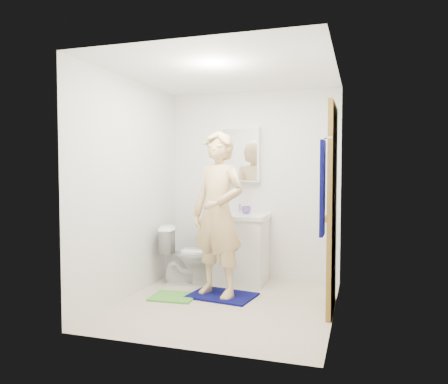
{
  "coord_description": "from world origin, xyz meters",
  "views": [
    {
      "loc": [
        1.34,
        -4.29,
        1.4
      ],
      "look_at": [
        -0.1,
        0.25,
        1.16
      ],
      "focal_mm": 35.0,
      "sensor_mm": 36.0,
      "label": 1
    }
  ],
  "objects_px": {
    "vanity_cabinet": "(236,250)",
    "soap_dispenser": "(212,206)",
    "towel": "(323,188)",
    "toothbrush_cup": "(246,210)",
    "medicine_cabinet": "(241,155)",
    "toilet": "(189,255)",
    "man": "(218,214)"
  },
  "relations": [
    {
      "from": "towel",
      "to": "toothbrush_cup",
      "type": "height_order",
      "value": "towel"
    },
    {
      "from": "soap_dispenser",
      "to": "toothbrush_cup",
      "type": "relative_size",
      "value": 1.76
    },
    {
      "from": "medicine_cabinet",
      "to": "toilet",
      "type": "xyz_separation_m",
      "value": [
        -0.53,
        -0.48,
        -1.24
      ]
    },
    {
      "from": "towel",
      "to": "toilet",
      "type": "xyz_separation_m",
      "value": [
        -1.71,
        1.23,
        -0.89
      ]
    },
    {
      "from": "medicine_cabinet",
      "to": "soap_dispenser",
      "type": "bearing_deg",
      "value": -137.86
    },
    {
      "from": "vanity_cabinet",
      "to": "soap_dispenser",
      "type": "xyz_separation_m",
      "value": [
        -0.3,
        -0.05,
        0.56
      ]
    },
    {
      "from": "vanity_cabinet",
      "to": "toilet",
      "type": "xyz_separation_m",
      "value": [
        -0.53,
        -0.26,
        -0.04
      ]
    },
    {
      "from": "towel",
      "to": "man",
      "type": "distance_m",
      "value": 1.46
    },
    {
      "from": "toothbrush_cup",
      "to": "man",
      "type": "xyz_separation_m",
      "value": [
        -0.11,
        -0.8,
        0.02
      ]
    },
    {
      "from": "medicine_cabinet",
      "to": "toilet",
      "type": "bearing_deg",
      "value": -137.53
    },
    {
      "from": "vanity_cabinet",
      "to": "towel",
      "type": "xyz_separation_m",
      "value": [
        1.18,
        -1.48,
        0.85
      ]
    },
    {
      "from": "medicine_cabinet",
      "to": "man",
      "type": "relative_size",
      "value": 0.39
    },
    {
      "from": "vanity_cabinet",
      "to": "soap_dispenser",
      "type": "height_order",
      "value": "soap_dispenser"
    },
    {
      "from": "towel",
      "to": "toothbrush_cup",
      "type": "relative_size",
      "value": 6.65
    },
    {
      "from": "towel",
      "to": "soap_dispenser",
      "type": "relative_size",
      "value": 3.78
    },
    {
      "from": "toothbrush_cup",
      "to": "medicine_cabinet",
      "type": "bearing_deg",
      "value": 131.75
    },
    {
      "from": "vanity_cabinet",
      "to": "toothbrush_cup",
      "type": "relative_size",
      "value": 6.65
    },
    {
      "from": "man",
      "to": "towel",
      "type": "bearing_deg",
      "value": -13.57
    },
    {
      "from": "towel",
      "to": "man",
      "type": "relative_size",
      "value": 0.44
    },
    {
      "from": "medicine_cabinet",
      "to": "toilet",
      "type": "height_order",
      "value": "medicine_cabinet"
    },
    {
      "from": "toilet",
      "to": "man",
      "type": "bearing_deg",
      "value": -145.44
    },
    {
      "from": "soap_dispenser",
      "to": "toothbrush_cup",
      "type": "height_order",
      "value": "soap_dispenser"
    },
    {
      "from": "man",
      "to": "medicine_cabinet",
      "type": "bearing_deg",
      "value": 109.77
    },
    {
      "from": "soap_dispenser",
      "to": "medicine_cabinet",
      "type": "bearing_deg",
      "value": 42.14
    },
    {
      "from": "medicine_cabinet",
      "to": "toothbrush_cup",
      "type": "xyz_separation_m",
      "value": [
        0.1,
        -0.12,
        -0.7
      ]
    },
    {
      "from": "toothbrush_cup",
      "to": "vanity_cabinet",
      "type": "bearing_deg",
      "value": -133.33
    },
    {
      "from": "vanity_cabinet",
      "to": "towel",
      "type": "height_order",
      "value": "towel"
    },
    {
      "from": "toothbrush_cup",
      "to": "toilet",
      "type": "bearing_deg",
      "value": -149.84
    },
    {
      "from": "toilet",
      "to": "soap_dispenser",
      "type": "bearing_deg",
      "value": -62.36
    },
    {
      "from": "towel",
      "to": "medicine_cabinet",
      "type": "bearing_deg",
      "value": 124.61
    },
    {
      "from": "toilet",
      "to": "man",
      "type": "distance_m",
      "value": 0.89
    },
    {
      "from": "medicine_cabinet",
      "to": "vanity_cabinet",
      "type": "bearing_deg",
      "value": -90.0
    }
  ]
}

